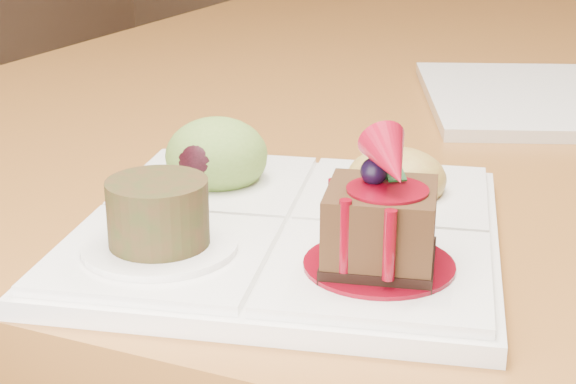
% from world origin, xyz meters
% --- Properties ---
extents(dining_table, '(1.00, 1.80, 0.75)m').
position_xyz_m(dining_table, '(0.00, 0.00, 0.68)').
color(dining_table, brown).
rests_on(dining_table, ground).
extents(sampler_plate, '(0.31, 0.31, 0.10)m').
position_xyz_m(sampler_plate, '(0.04, -0.74, 0.77)').
color(sampler_plate, white).
rests_on(sampler_plate, dining_table).
extents(second_plate, '(0.37, 0.37, 0.01)m').
position_xyz_m(second_plate, '(0.16, -0.30, 0.76)').
color(second_plate, white).
rests_on(second_plate, dining_table).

